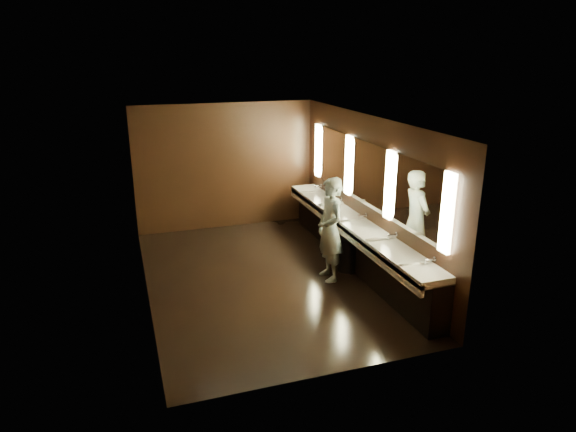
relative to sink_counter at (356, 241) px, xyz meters
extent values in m
plane|color=black|center=(-1.79, 0.00, -0.50)|extent=(6.00, 6.00, 0.00)
cube|color=#2D2D2B|center=(-1.79, 0.00, 2.30)|extent=(4.00, 6.00, 0.02)
cube|color=black|center=(-1.79, 3.00, 0.90)|extent=(4.00, 0.02, 2.80)
cube|color=black|center=(-1.79, -3.00, 0.90)|extent=(4.00, 0.02, 2.80)
cube|color=black|center=(-3.79, 0.00, 0.90)|extent=(0.02, 6.00, 2.80)
cube|color=black|center=(0.21, 0.00, 0.90)|extent=(0.02, 6.00, 2.80)
cube|color=black|center=(0.03, 0.00, -0.09)|extent=(0.36, 5.40, 0.81)
cube|color=silver|center=(-0.07, 0.00, 0.35)|extent=(0.55, 5.40, 0.12)
cube|color=silver|center=(-0.31, 0.00, 0.27)|extent=(0.06, 5.40, 0.18)
cylinder|color=silver|center=(0.12, -2.20, 0.49)|extent=(0.18, 0.04, 0.04)
cylinder|color=silver|center=(0.12, -1.10, 0.49)|extent=(0.18, 0.04, 0.04)
cylinder|color=silver|center=(0.12, 0.00, 0.49)|extent=(0.18, 0.04, 0.04)
cylinder|color=silver|center=(0.12, 1.10, 0.49)|extent=(0.18, 0.04, 0.04)
cylinder|color=silver|center=(0.12, 2.20, 0.49)|extent=(0.18, 0.04, 0.04)
cube|color=#FEF8B7|center=(0.18, -2.40, 1.25)|extent=(0.06, 0.22, 1.15)
cube|color=white|center=(0.19, -1.60, 1.25)|extent=(0.03, 1.32, 1.15)
cube|color=#FEF8B7|center=(0.18, -0.80, 1.25)|extent=(0.06, 0.23, 1.15)
cube|color=white|center=(0.19, 0.00, 1.25)|extent=(0.03, 1.32, 1.15)
cube|color=#FEF8B7|center=(0.18, 0.80, 1.25)|extent=(0.06, 0.23, 1.15)
cube|color=white|center=(0.19, 1.60, 1.25)|extent=(0.03, 1.32, 1.15)
cube|color=#FEF8B7|center=(0.18, 2.40, 1.25)|extent=(0.06, 0.22, 1.15)
imported|color=#9CD1E9|center=(-0.68, -0.36, 0.43)|extent=(0.46, 0.68, 1.84)
cylinder|color=black|center=(-0.22, -0.14, -0.18)|extent=(0.46, 0.46, 0.62)
camera|label=1|loc=(-4.03, -8.06, 3.41)|focal=32.00mm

